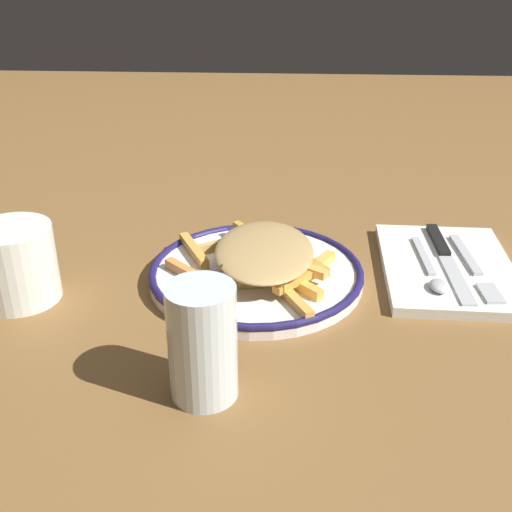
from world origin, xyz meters
name	(u,v)px	position (x,y,z in m)	size (l,w,h in m)	color
ground_plane	(256,281)	(0.00, 0.00, 0.00)	(2.60, 2.60, 0.00)	brown
plate	(256,273)	(0.00, 0.00, 0.01)	(0.27, 0.27, 0.02)	white
fries_heap	(265,257)	(-0.01, 0.00, 0.04)	(0.21, 0.21, 0.04)	#E7A14A
napkin	(447,268)	(-0.24, -0.03, 0.01)	(0.16, 0.23, 0.01)	white
fork	(473,267)	(-0.27, -0.02, 0.02)	(0.03, 0.18, 0.01)	silver
knife	(445,255)	(-0.24, -0.05, 0.02)	(0.02, 0.21, 0.01)	black
spoon	(432,273)	(-0.22, 0.00, 0.02)	(0.02, 0.15, 0.01)	silver
water_glass	(202,342)	(0.04, 0.22, 0.06)	(0.06, 0.06, 0.12)	silver
coffee_mug	(15,264)	(0.28, 0.06, 0.05)	(0.12, 0.09, 0.09)	white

